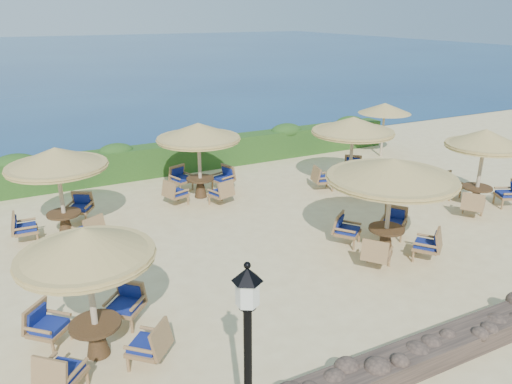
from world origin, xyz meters
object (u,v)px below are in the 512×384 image
cafe_set_1 (391,184)px  cafe_set_5 (353,136)px  cafe_set_0 (89,275)px  cafe_set_2 (483,154)px  cafe_set_3 (58,173)px  extra_parasol (385,108)px  cafe_set_4 (199,146)px

cafe_set_1 → cafe_set_5: bearing=63.3°
cafe_set_0 → cafe_set_5: bearing=28.8°
cafe_set_2 → cafe_set_3: bearing=162.8°
cafe_set_0 → cafe_set_2: size_ratio=0.96×
extra_parasol → cafe_set_3: bearing=-170.2°
extra_parasol → cafe_set_4: (-9.14, -1.20, -0.33)m
extra_parasol → cafe_set_4: bearing=-172.5°
cafe_set_2 → cafe_set_4: 9.33m
cafe_set_0 → cafe_set_3: 5.97m
extra_parasol → cafe_set_0: size_ratio=0.91×
cafe_set_2 → cafe_set_4: same height
cafe_set_0 → cafe_set_4: bearing=55.8°
cafe_set_2 → cafe_set_4: size_ratio=0.96×
cafe_set_3 → cafe_set_2: bearing=-17.2°
cafe_set_2 → cafe_set_4: bearing=147.2°
cafe_set_3 → cafe_set_4: size_ratio=0.98×
cafe_set_3 → cafe_set_4: (4.66, 1.18, -0.07)m
cafe_set_1 → cafe_set_3: bearing=146.1°
cafe_set_0 → cafe_set_5: same height
cafe_set_1 → cafe_set_2: size_ratio=1.24×
extra_parasol → cafe_set_5: size_ratio=0.81×
cafe_set_1 → cafe_set_5: same height
cafe_set_0 → cafe_set_3: size_ratio=0.95×
cafe_set_1 → cafe_set_3: size_ratio=1.22×
cafe_set_2 → cafe_set_5: size_ratio=0.93×
cafe_set_4 → cafe_set_0: bearing=-124.2°
cafe_set_1 → cafe_set_5: (2.36, 4.70, -0.01)m
extra_parasol → cafe_set_5: bearing=-144.3°
cafe_set_0 → cafe_set_4: (4.86, 7.15, 0.11)m
cafe_set_3 → cafe_set_5: (9.94, -0.38, 0.04)m
cafe_set_5 → extra_parasol: bearing=35.7°
cafe_set_5 → cafe_set_2: bearing=-53.8°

